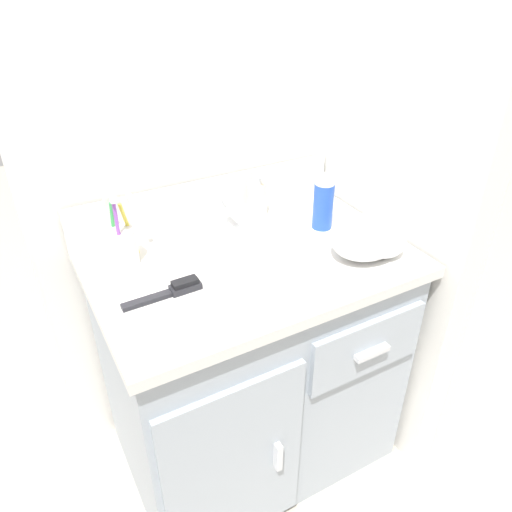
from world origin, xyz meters
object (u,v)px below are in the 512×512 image
hairbrush (173,290)px  hand_towel (370,238)px  shaving_cream_can (323,203)px  toothbrush_cup (121,244)px  soap_dispenser (257,198)px

hairbrush → hand_towel: 0.50m
shaving_cream_can → hairbrush: (-0.48, -0.10, -0.07)m
toothbrush_cup → soap_dispenser: toothbrush_cup is taller
shaving_cream_can → hairbrush: 0.49m
toothbrush_cup → hairbrush: bearing=-71.6°
hand_towel → shaving_cream_can: bearing=95.7°
toothbrush_cup → hairbrush: (0.06, -0.18, -0.04)m
hand_towel → soap_dispenser: bearing=112.7°
soap_dispenser → hairbrush: (-0.35, -0.25, -0.04)m
shaving_cream_can → hand_towel: shaving_cream_can is taller
soap_dispenser → hand_towel: (0.14, -0.33, -0.00)m
soap_dispenser → hairbrush: size_ratio=0.71×
toothbrush_cup → shaving_cream_can: toothbrush_cup is taller
hand_towel → hairbrush: bearing=170.3°
hairbrush → toothbrush_cup: bearing=107.2°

